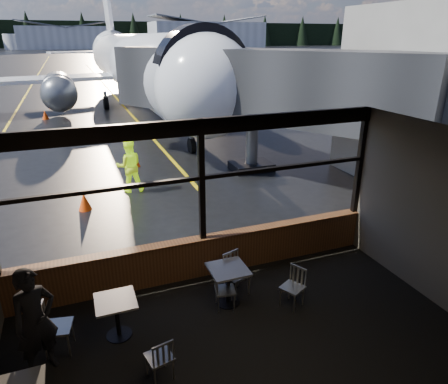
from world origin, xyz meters
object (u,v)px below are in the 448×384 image
cafe_table_near (228,286)px  chair_near_e (292,288)px  chair_near_w (225,291)px  passenger (36,322)px  ground_crew (129,166)px  chair_mid_w (58,328)px  jet_bridge (251,111)px  airliner (136,24)px  chair_near_n (237,275)px  cone_extra (84,201)px  cafe_table_mid (117,318)px  cone_wing (45,115)px  chair_mid_s (159,357)px  cone_nose (136,161)px

cafe_table_near → chair_near_e: chair_near_e is taller
chair_near_w → passenger: bearing=-70.5°
chair_near_w → ground_crew: bearing=-161.5°
ground_crew → chair_mid_w: bearing=74.8°
jet_bridge → chair_near_e: bearing=-107.9°
airliner → chair_near_n: airliner is taller
ground_crew → cone_extra: bearing=38.0°
cafe_table_mid → cone_extra: bearing=92.5°
jet_bridge → chair_near_n: (-3.19, -6.44, -2.07)m
chair_near_e → cafe_table_mid: bearing=56.2°
cafe_table_mid → cone_wing: size_ratio=1.33×
cone_wing → cone_extra: size_ratio=1.03×
chair_mid_s → ground_crew: bearing=72.6°
airliner → passenger: bearing=-103.9°
cafe_table_mid → chair_mid_s: (0.49, -1.19, 0.02)m
jet_bridge → cone_extra: (-5.89, -0.79, -2.26)m
chair_near_n → cone_nose: chair_near_n is taller
cafe_table_near → airliner: bearing=84.1°
cafe_table_mid → chair_near_w: (2.05, 0.06, 0.02)m
cone_wing → ground_crew: bearing=-78.0°
jet_bridge → cafe_table_mid: 9.11m
chair_near_n → cone_nose: size_ratio=1.97×
airliner → chair_mid_s: airliner is taller
cone_wing → jet_bridge: bearing=-63.9°
cafe_table_near → chair_mid_w: 3.13m
cone_wing → cone_extra: cone_wing is taller
cone_nose → cone_extra: size_ratio=0.85×
chair_near_w → ground_crew: size_ratio=0.44×
cafe_table_mid → passenger: passenger is taller
cafe_table_near → chair_near_e: bearing=-25.2°
chair_near_e → cone_wing: bearing=-14.7°
chair_mid_w → passenger: 0.60m
chair_near_w → cone_nose: chair_near_w is taller
passenger → chair_mid_w: bearing=23.0°
chair_near_e → chair_near_w: 1.31m
chair_near_n → chair_mid_s: chair_near_n is taller
cafe_table_mid → chair_mid_s: chair_mid_s is taller
cone_extra → chair_mid_w: bearing=-96.6°
jet_bridge → chair_mid_w: size_ratio=12.27×
cafe_table_mid → cone_extra: (-0.27, 6.04, -0.10)m
cafe_table_near → cone_nose: 9.73m
airliner → chair_near_e: bearing=-93.4°
cafe_table_near → cone_extra: (-2.43, 5.86, -0.13)m
ground_crew → passenger: bearing=73.8°
chair_near_e → cone_nose: size_ratio=1.76×
passenger → cone_wing: bearing=62.8°
cafe_table_near → chair_near_n: chair_near_n is taller
airliner → cafe_table_near: size_ratio=47.35×
chair_near_w → jet_bridge: bearing=164.7°
chair_mid_s → cone_nose: 11.19m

